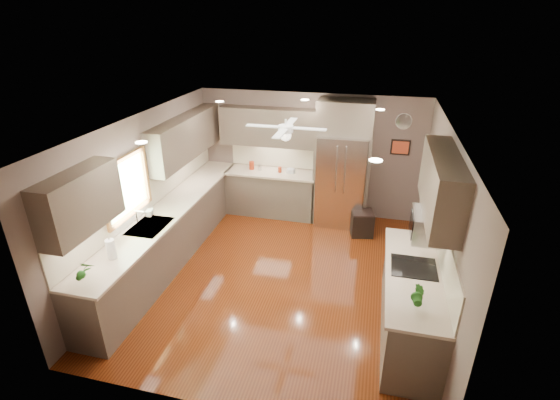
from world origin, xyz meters
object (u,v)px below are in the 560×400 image
at_px(refrigerator, 342,166).
at_px(potted_plant_right, 418,296).
at_px(potted_plant_left, 82,270).
at_px(paper_towel, 111,249).
at_px(soap_bottle, 150,212).
at_px(microwave, 429,226).
at_px(bowl, 291,172).
at_px(stool, 362,223).
at_px(canister_a, 252,165).
at_px(canister_b, 260,167).
at_px(canister_d, 280,170).

bearing_deg(refrigerator, potted_plant_right, -71.83).
relative_size(potted_plant_left, paper_towel, 1.15).
distance_m(soap_bottle, paper_towel, 1.19).
relative_size(refrigerator, microwave, 4.45).
height_order(microwave, paper_towel, microwave).
distance_m(bowl, refrigerator, 1.05).
height_order(potted_plant_right, paper_towel, paper_towel).
distance_m(refrigerator, microwave, 3.03).
bearing_deg(refrigerator, stool, -42.64).
bearing_deg(refrigerator, microwave, -63.91).
relative_size(canister_a, stool, 0.35).
relative_size(canister_b, potted_plant_left, 0.37).
bearing_deg(potted_plant_left, refrigerator, 57.19).
relative_size(canister_a, canister_b, 1.36).
xyz_separation_m(canister_a, microwave, (3.19, -2.78, 0.46)).
relative_size(soap_bottle, microwave, 0.36).
height_order(canister_d, soap_bottle, soap_bottle).
bearing_deg(bowl, potted_plant_right, -58.77).
bearing_deg(canister_d, microwave, -46.74).
height_order(canister_b, paper_towel, paper_towel).
height_order(potted_plant_right, bowl, potted_plant_right).
bearing_deg(bowl, stool, -17.18).
bearing_deg(microwave, potted_plant_right, -98.21).
distance_m(soap_bottle, microwave, 4.11).
xyz_separation_m(potted_plant_left, bowl, (1.62, 4.14, -0.14)).
xyz_separation_m(canister_a, stool, (2.34, -0.51, -0.78)).
xyz_separation_m(canister_a, paper_towel, (-0.78, -3.65, 0.06)).
bearing_deg(paper_towel, soap_bottle, 95.70).
bearing_deg(canister_d, potted_plant_right, -56.31).
height_order(canister_a, soap_bottle, soap_bottle).
bearing_deg(potted_plant_left, stool, 49.57).
relative_size(canister_b, canister_d, 1.14).
xyz_separation_m(bowl, paper_towel, (-1.61, -3.60, 0.12)).
bearing_deg(stool, microwave, -69.49).
relative_size(canister_a, potted_plant_right, 0.58).
height_order(potted_plant_left, stool, potted_plant_left).
height_order(potted_plant_right, refrigerator, refrigerator).
distance_m(potted_plant_left, bowl, 4.45).
bearing_deg(stool, refrigerator, 137.36).
height_order(canister_d, potted_plant_right, potted_plant_right).
distance_m(canister_a, soap_bottle, 2.63).
bearing_deg(canister_d, potted_plant_left, -108.71).
xyz_separation_m(potted_plant_left, potted_plant_right, (3.84, 0.48, -0.02)).
bearing_deg(potted_plant_right, paper_towel, 179.14).
bearing_deg(refrigerator, canister_a, 177.73).
distance_m(potted_plant_left, paper_towel, 0.54).
bearing_deg(paper_towel, microwave, 12.36).
distance_m(canister_b, potted_plant_left, 4.26).
bearing_deg(refrigerator, canister_b, 178.96).
relative_size(bowl, stool, 0.40).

